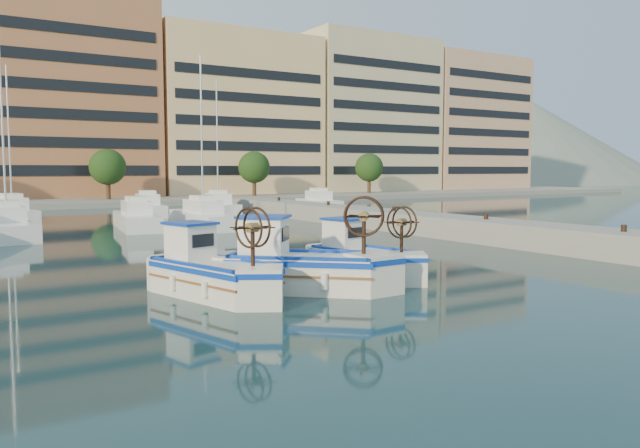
{
  "coord_description": "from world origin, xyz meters",
  "views": [
    {
      "loc": [
        -12.57,
        -18.01,
        3.9
      ],
      "look_at": [
        1.92,
        5.35,
        1.5
      ],
      "focal_mm": 35.0,
      "sensor_mm": 36.0,
      "label": 1
    }
  ],
  "objects": [
    {
      "name": "ground",
      "position": [
        0.0,
        0.0,
        0.0
      ],
      "size": [
        300.0,
        300.0,
        0.0
      ],
      "primitive_type": "plane",
      "color": "#1B4247",
      "rests_on": "ground"
    },
    {
      "name": "quay",
      "position": [
        13.0,
        8.0,
        0.6
      ],
      "size": [
        3.0,
        60.0,
        1.2
      ],
      "primitive_type": "cube",
      "color": "gray",
      "rests_on": "ground"
    },
    {
      "name": "fishing_boat_b",
      "position": [
        -2.68,
        -0.75,
        0.85
      ],
      "size": [
        4.84,
        4.64,
        3.08
      ],
      "rotation": [
        0.0,
        0.0,
        0.84
      ],
      "color": "silver",
      "rests_on": "ground"
    },
    {
      "name": "fishing_boat_a",
      "position": [
        -5.41,
        -0.12,
        0.78
      ],
      "size": [
        2.94,
        4.7,
        2.85
      ],
      "rotation": [
        0.0,
        0.0,
        0.27
      ],
      "color": "silver",
      "rests_on": "ground"
    },
    {
      "name": "hill_east",
      "position": [
        140.0,
        110.0,
        0.0
      ],
      "size": [
        160.0,
        160.0,
        50.0
      ],
      "primitive_type": "cone",
      "color": "slate",
      "rests_on": "ground"
    },
    {
      "name": "fishing_boat_c",
      "position": [
        0.6,
        0.29,
        0.73
      ],
      "size": [
        2.49,
        4.4,
        2.67
      ],
      "rotation": [
        0.0,
        0.0,
        0.19
      ],
      "color": "silver",
      "rests_on": "ground"
    },
    {
      "name": "waterfront",
      "position": [
        9.23,
        65.04,
        11.1
      ],
      "size": [
        180.0,
        40.0,
        25.6
      ],
      "color": "gray",
      "rests_on": "ground"
    },
    {
      "name": "yacht_marina",
      "position": [
        -3.52,
        27.17,
        0.53
      ],
      "size": [
        41.82,
        21.85,
        11.5
      ],
      "color": "white",
      "rests_on": "ground"
    }
  ]
}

